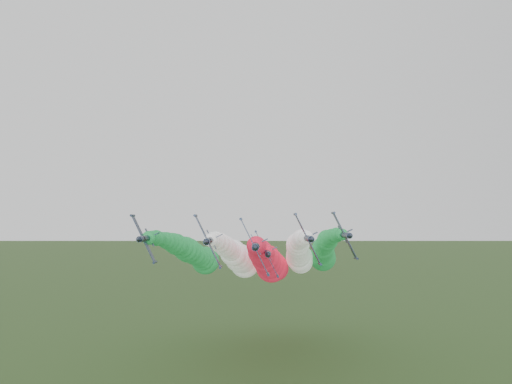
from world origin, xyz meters
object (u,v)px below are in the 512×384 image
at_px(jet_inner_right, 299,254).
at_px(jet_outer_left, 193,253).
at_px(jet_lead, 266,260).
at_px(jet_inner_left, 237,256).
at_px(jet_outer_right, 324,251).
at_px(jet_trail, 273,263).

bearing_deg(jet_inner_right, jet_outer_left, 168.35).
distance_m(jet_lead, jet_inner_right, 12.58).
distance_m(jet_lead, jet_inner_left, 10.76).
height_order(jet_inner_left, jet_inner_right, jet_inner_right).
distance_m(jet_lead, jet_outer_right, 26.39).
height_order(jet_outer_right, jet_trail, jet_outer_right).
relative_size(jet_inner_left, jet_outer_left, 1.00).
bearing_deg(jet_outer_right, jet_inner_left, -156.52).
distance_m(jet_outer_left, jet_trail, 25.90).
bearing_deg(jet_inner_left, jet_lead, -38.38).
bearing_deg(jet_lead, jet_outer_left, 147.41).
height_order(jet_inner_right, jet_outer_right, jet_outer_right).
relative_size(jet_outer_right, jet_trail, 1.00).
height_order(jet_inner_left, jet_outer_left, jet_outer_left).
bearing_deg(jet_trail, jet_inner_right, -59.90).
height_order(jet_lead, jet_outer_left, jet_outer_left).
distance_m(jet_inner_right, jet_trail, 15.11).
xyz_separation_m(jet_inner_left, jet_outer_right, (27.21, 11.82, 0.73)).
bearing_deg(jet_outer_left, jet_inner_left, -28.69).
height_order(jet_lead, jet_outer_right, jet_outer_right).
relative_size(jet_inner_right, jet_outer_left, 0.99).
bearing_deg(jet_inner_right, jet_trail, 120.10).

